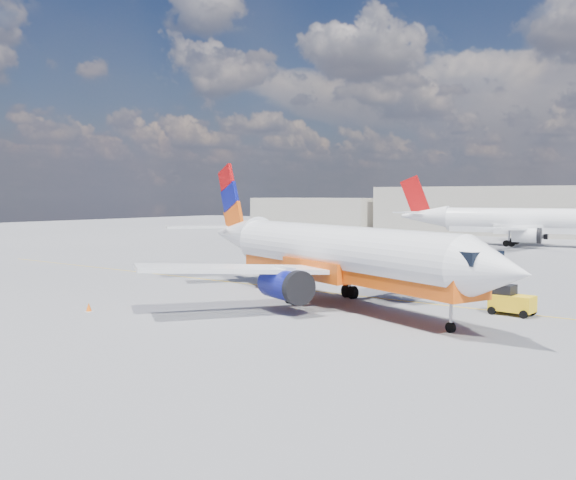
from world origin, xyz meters
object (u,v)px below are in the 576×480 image
Objects in this scene: second_jet at (519,222)px; traffic_cone at (89,307)px; main_jet at (330,253)px; gse_tug at (511,301)px.

second_jet is 62.81m from traffic_cone.
main_jet is 10.66m from gse_tug.
second_jet reaches higher than traffic_cone.
gse_tug is (10.05, 2.72, -2.26)m from main_jet.
main_jet reaches higher than traffic_cone.
main_jet is 14.36m from traffic_cone.
gse_tug is 23.46m from traffic_cone.
traffic_cone is (-9.21, -10.65, -2.78)m from main_jet.
traffic_cone is (-4.43, -62.59, -2.86)m from second_jet.
main_jet reaches higher than gse_tug.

